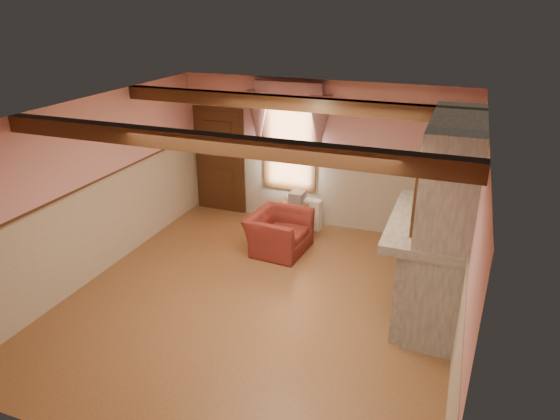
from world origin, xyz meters
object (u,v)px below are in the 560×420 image
at_px(bowl, 433,212).
at_px(mantel_clock, 435,199).
at_px(armchair, 279,232).
at_px(side_table, 296,214).
at_px(radiator, 304,213).
at_px(oil_lamp, 435,200).

distance_m(bowl, mantel_clock, 0.34).
relative_size(armchair, side_table, 1.94).
distance_m(radiator, bowl, 3.33).
height_order(armchair, oil_lamp, oil_lamp).
bearing_deg(bowl, mantel_clock, 90.00).
height_order(bowl, oil_lamp, oil_lamp).
height_order(armchair, mantel_clock, mantel_clock).
bearing_deg(side_table, radiator, 30.50).
height_order(side_table, mantel_clock, mantel_clock).
height_order(armchair, side_table, armchair).
bearing_deg(mantel_clock, oil_lamp, -90.00).
bearing_deg(oil_lamp, mantel_clock, 90.00).
height_order(side_table, bowl, bowl).
xyz_separation_m(armchair, mantel_clock, (2.55, -0.50, 1.17)).
distance_m(armchair, side_table, 1.01).
relative_size(armchair, mantel_clock, 4.44).
height_order(armchair, bowl, bowl).
bearing_deg(mantel_clock, bowl, -90.00).
xyz_separation_m(mantel_clock, oil_lamp, (0.00, -0.14, 0.04)).
bearing_deg(radiator, bowl, -31.76).
height_order(mantel_clock, oil_lamp, oil_lamp).
bearing_deg(bowl, radiator, 141.68).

